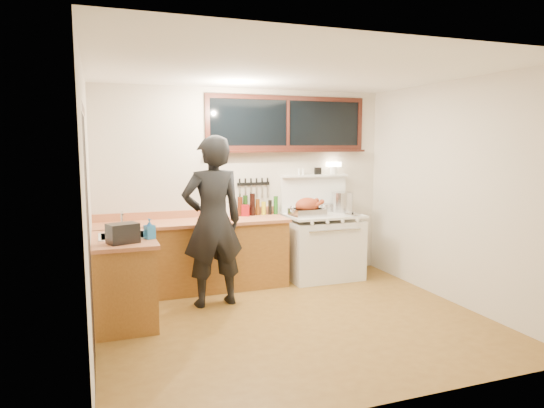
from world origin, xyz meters
name	(u,v)px	position (x,y,z in m)	size (l,w,h in m)	color
ground_plane	(295,322)	(0.00, 0.00, -0.01)	(4.00, 3.50, 0.02)	brown
room_shell	(296,166)	(0.00, 0.00, 1.65)	(4.10, 3.60, 2.65)	beige
counter_back	(193,255)	(-0.80, 1.45, 0.45)	(2.44, 0.64, 1.00)	brown
counter_left	(123,279)	(-1.70, 0.62, 0.45)	(0.64, 1.09, 0.90)	brown
sink_unit	(124,241)	(-1.68, 0.70, 0.85)	(0.50, 0.45, 0.37)	white
vintage_stove	(322,245)	(1.00, 1.41, 0.47)	(1.02, 0.74, 1.60)	white
back_window	(288,129)	(0.60, 1.72, 2.06)	(2.32, 0.13, 0.77)	black
left_doorway	(90,244)	(-1.99, -0.55, 1.09)	(0.02, 1.04, 2.17)	black
knife_strip	(254,185)	(0.10, 1.73, 1.31)	(0.46, 0.03, 0.28)	black
man	(213,222)	(-0.69, 0.81, 0.98)	(0.76, 0.53, 1.97)	black
soap_bottle	(150,229)	(-1.43, 0.46, 1.00)	(0.12, 0.12, 0.21)	#2571BD
toaster	(123,233)	(-1.70, 0.33, 1.00)	(0.33, 0.28, 0.20)	black
cutting_board	(216,216)	(-0.51, 1.41, 0.95)	(0.42, 0.34, 0.14)	#B46C47
roast_turkey	(308,208)	(0.73, 1.33, 1.00)	(0.47, 0.35, 0.25)	silver
stockpot	(342,202)	(1.36, 1.52, 1.04)	(0.39, 0.39, 0.28)	silver
saucepan	(328,208)	(1.18, 1.61, 0.96)	(0.15, 0.27, 0.11)	silver
pot_lid	(353,214)	(1.33, 1.17, 0.91)	(0.27, 0.27, 0.04)	silver
coffee_tin	(246,210)	(-0.06, 1.60, 0.98)	(0.13, 0.12, 0.16)	maroon
pitcher	(226,210)	(-0.31, 1.66, 0.99)	(0.11, 0.11, 0.17)	white
bottle_cluster	(255,206)	(0.09, 1.63, 1.03)	(0.57, 0.07, 0.30)	black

